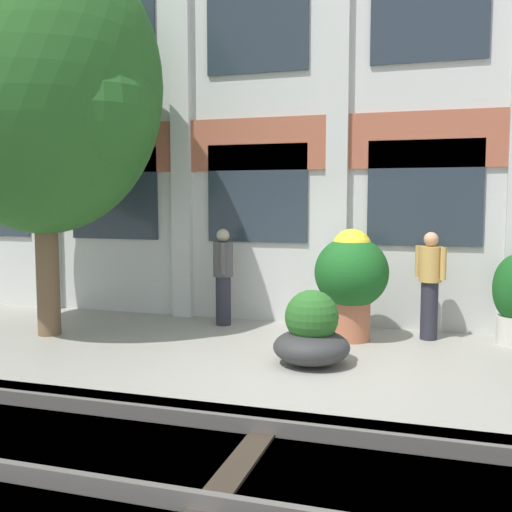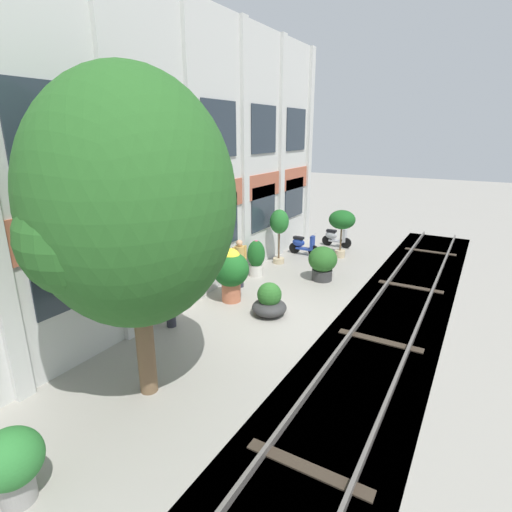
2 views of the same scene
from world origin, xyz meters
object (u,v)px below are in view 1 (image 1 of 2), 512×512
object	(u,v)px
resident_watching_tracks	(430,282)
potted_plant_wide_bowl	(312,334)
potted_plant_fluted_column	(351,275)
resident_by_doorway	(223,274)
broadleaf_tree	(42,92)

from	to	relation	value
resident_watching_tracks	potted_plant_wide_bowl	bearing A→B (deg)	-5.21
potted_plant_wide_bowl	potted_plant_fluted_column	size ratio (longest dim) A/B	0.59
potted_plant_fluted_column	resident_watching_tracks	xyz separation A→B (m)	(1.14, 0.41, -0.12)
resident_by_doorway	resident_watching_tracks	xyz separation A→B (m)	(3.39, -0.06, 0.00)
broadleaf_tree	potted_plant_wide_bowl	bearing A→B (deg)	-5.94
potted_plant_wide_bowl	potted_plant_fluted_column	xyz separation A→B (m)	(0.29, 1.51, 0.61)
potted_plant_wide_bowl	resident_watching_tracks	size ratio (longest dim) A/B	0.61
resident_watching_tracks	potted_plant_fluted_column	bearing A→B (deg)	-38.75
broadleaf_tree	potted_plant_wide_bowl	size ratio (longest dim) A/B	6.16
potted_plant_wide_bowl	potted_plant_fluted_column	world-z (taller)	potted_plant_fluted_column
potted_plant_fluted_column	resident_watching_tracks	distance (m)	1.22
potted_plant_fluted_column	resident_watching_tracks	size ratio (longest dim) A/B	1.03
broadleaf_tree	potted_plant_fluted_column	distance (m)	5.51
potted_plant_wide_bowl	resident_watching_tracks	distance (m)	2.44
resident_by_doorway	potted_plant_wide_bowl	bearing A→B (deg)	116.42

